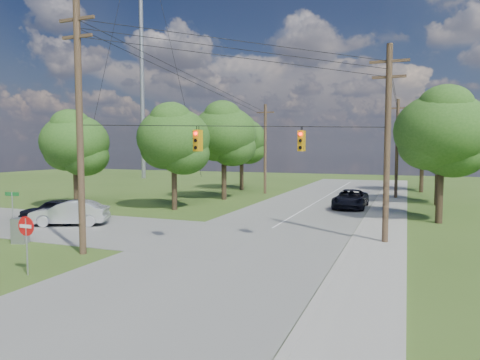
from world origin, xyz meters
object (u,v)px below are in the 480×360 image
at_px(pole_sw, 80,124).
at_px(pole_north_e, 397,148).
at_px(car_cross_dark, 57,211).
at_px(car_main_north, 351,199).
at_px(pole_north_w, 265,148).
at_px(control_cabinet, 20,231).
at_px(do_not_enter_sign, 26,232).
at_px(pole_ne, 387,141).
at_px(car_cross_silver, 69,213).

relative_size(pole_sw, pole_north_e, 1.20).
height_order(car_cross_dark, car_main_north, car_cross_dark).
relative_size(pole_north_w, control_cabinet, 7.33).
relative_size(pole_sw, do_not_enter_sign, 5.01).
xyz_separation_m(pole_ne, car_main_north, (-3.40, 13.25, -4.66)).
relative_size(pole_ne, car_cross_dark, 2.12).
relative_size(pole_north_e, control_cabinet, 7.33).
height_order(pole_sw, pole_ne, pole_sw).
bearing_deg(car_cross_silver, pole_sw, 22.95).
xyz_separation_m(pole_north_e, do_not_enter_sign, (-13.11, -33.20, -3.39)).
relative_size(pole_sw, pole_north_w, 1.20).
bearing_deg(pole_north_w, do_not_enter_sign, -88.64).
bearing_deg(car_cross_dark, pole_sw, 42.30).
relative_size(pole_ne, do_not_enter_sign, 4.38).
bearing_deg(control_cabinet, pole_north_w, 64.02).
bearing_deg(car_cross_dark, pole_ne, 85.05).
relative_size(pole_north_w, car_cross_dark, 2.02).
height_order(car_cross_dark, car_cross_silver, car_cross_dark).
distance_m(pole_sw, pole_ne, 15.51).
bearing_deg(pole_ne, do_not_enter_sign, -139.49).
bearing_deg(pole_north_e, car_main_north, -111.23).
bearing_deg(pole_north_w, car_cross_silver, -103.67).
relative_size(car_cross_silver, do_not_enter_sign, 2.07).
distance_m(pole_ne, control_cabinet, 20.13).
distance_m(pole_sw, pole_north_e, 32.55).
bearing_deg(pole_sw, car_main_north, 64.15).
bearing_deg(car_cross_silver, car_cross_dark, -126.03).
relative_size(car_cross_silver, control_cabinet, 3.63).
relative_size(pole_sw, car_main_north, 2.15).
height_order(pole_north_e, do_not_enter_sign, pole_north_e).
height_order(car_main_north, do_not_enter_sign, do_not_enter_sign).
relative_size(pole_north_e, car_main_north, 1.79).
height_order(pole_north_e, car_main_north, pole_north_e).
bearing_deg(car_cross_silver, pole_north_e, 116.24).
height_order(control_cabinet, do_not_enter_sign, do_not_enter_sign).
bearing_deg(pole_ne, car_cross_dark, -175.78).
xyz_separation_m(pole_north_w, do_not_enter_sign, (0.79, -33.20, -3.39)).
relative_size(pole_north_e, pole_north_w, 1.00).
bearing_deg(pole_north_w, pole_ne, -57.71).
xyz_separation_m(pole_ne, pole_north_w, (-13.90, 22.00, -0.34)).
distance_m(pole_ne, do_not_enter_sign, 17.64).
distance_m(pole_north_e, car_cross_silver, 31.23).
relative_size(car_cross_dark, do_not_enter_sign, 2.07).
relative_size(car_cross_dark, control_cabinet, 3.64).
xyz_separation_m(pole_ne, car_cross_silver, (-19.70, -1.85, -4.62)).
distance_m(pole_north_e, do_not_enter_sign, 35.85).
bearing_deg(pole_north_e, pole_north_w, 180.00).
distance_m(car_main_north, do_not_enter_sign, 26.32).
height_order(pole_north_e, control_cabinet, pole_north_e).
xyz_separation_m(pole_sw, pole_north_e, (13.50, 29.60, -1.10)).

